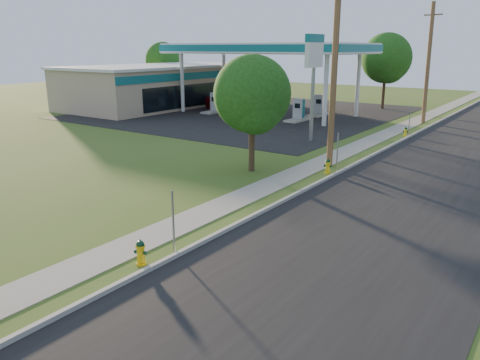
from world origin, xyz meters
name	(u,v)px	position (x,y,z in m)	size (l,w,h in m)	color
ground_plane	(45,312)	(0.00, 0.00, 0.00)	(140.00, 140.00, 0.00)	#375917
road	(377,226)	(4.50, 10.00, 0.01)	(8.00, 120.00, 0.02)	black
curb	(279,203)	(0.50, 10.00, 0.07)	(0.15, 120.00, 0.15)	#A4A196
sidewalk	(243,196)	(-1.25, 10.00, 0.01)	(1.50, 120.00, 0.03)	gray
forecourt	(249,112)	(-16.00, 32.00, 0.01)	(26.00, 28.00, 0.02)	black
utility_pole_mid	(334,70)	(-0.60, 17.00, 4.95)	(1.40, 0.32, 9.80)	brown
utility_pole_far	(428,63)	(-0.60, 35.00, 4.80)	(1.40, 0.32, 9.50)	brown
sign_post_near	(173,223)	(0.25, 4.20, 1.00)	(0.05, 0.04, 2.00)	gray
sign_post_mid	(337,153)	(0.25, 16.00, 1.00)	(0.05, 0.04, 2.00)	gray
sign_post_far	(409,122)	(0.25, 28.20, 1.00)	(0.05, 0.04, 2.00)	gray
gas_canopy	(267,49)	(-14.00, 32.00, 5.90)	(18.18, 9.18, 6.40)	silver
fuel_pump_nw	(215,105)	(-18.50, 30.00, 0.72)	(1.20, 3.20, 1.90)	#A4A196
fuel_pump_ne	(299,112)	(-9.50, 30.00, 0.72)	(1.20, 3.20, 1.90)	#A4A196
fuel_pump_sw	(240,101)	(-18.50, 34.00, 0.72)	(1.20, 3.20, 1.90)	#A4A196
fuel_pump_se	(320,108)	(-9.50, 34.00, 0.72)	(1.20, 3.20, 1.90)	#A4A196
convenience_store	(165,85)	(-26.98, 32.00, 2.13)	(10.40, 22.40, 4.25)	tan
price_pylon	(314,57)	(-4.50, 22.50, 5.43)	(0.34, 2.04, 6.85)	gray
tree_verge	(253,97)	(-3.27, 13.68, 3.70)	(3.80, 3.80, 5.76)	#312117
tree_lot	(387,60)	(-6.36, 42.16, 4.82)	(4.94, 4.94, 7.49)	#312117
tree_back	(163,61)	(-34.10, 39.09, 4.34)	(4.45, 4.45, 6.74)	#312117
hydrant_near	(141,252)	(0.00, 3.08, 0.38)	(0.40, 0.36, 0.78)	#E0AB0C
hydrant_mid	(328,166)	(0.00, 15.52, 0.37)	(0.40, 0.35, 0.77)	gold
hydrant_far	(405,132)	(0.12, 27.94, 0.33)	(0.35, 0.31, 0.68)	yellow
car_red	(229,102)	(-18.64, 32.42, 0.80)	(2.67, 5.79, 1.61)	maroon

